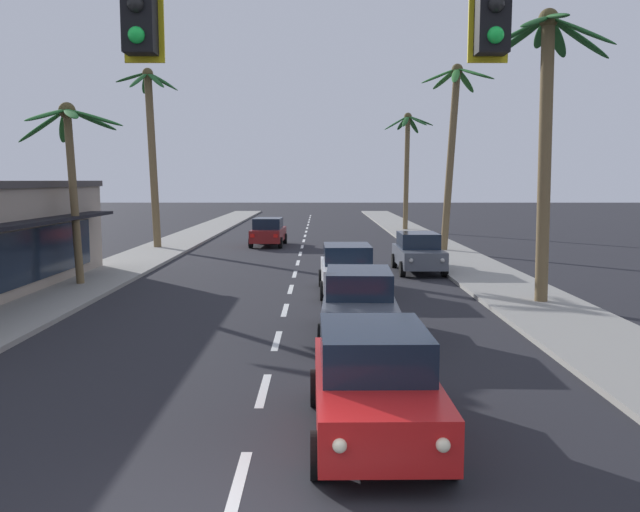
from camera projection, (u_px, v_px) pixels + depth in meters
name	position (u px, v px, depth m)	size (l,w,h in m)	color
sidewalk_right	(482.00, 274.00, 27.21)	(3.20, 110.00, 0.14)	gray
sidewalk_left	(103.00, 274.00, 27.16)	(3.20, 110.00, 0.14)	gray
lane_markings	(303.00, 277.00, 26.72)	(4.28, 86.68, 0.01)	silver
traffic_signal_mast	(504.00, 72.00, 6.83)	(10.93, 0.41, 6.96)	#2D2D33
sedan_lead_at_stop_bar	(372.00, 382.00, 10.09)	(1.99, 4.47, 1.68)	red
sedan_third_in_queue	(357.00, 303.00, 16.55)	(2.06, 4.49, 1.68)	#4C515B
sedan_fifth_in_queue	(345.00, 269.00, 23.02)	(2.01, 4.47, 1.68)	silver
sedan_oncoming_far	(267.00, 232.00, 39.54)	(2.08, 4.50, 1.68)	maroon
sedan_parked_nearest_kerb	(416.00, 252.00, 28.31)	(1.97, 4.46, 1.68)	#4C515B
palm_left_second	(68.00, 147.00, 23.73)	(3.84, 3.72, 6.69)	brown
palm_left_third	(150.00, 135.00, 36.95)	(3.56, 3.27, 10.10)	brown
palm_right_second	(544.00, 102.00, 20.13)	(4.06, 4.49, 9.04)	brown
palm_right_third	(451.00, 129.00, 35.34)	(4.01, 3.62, 10.05)	brown
palm_right_farthest	(406.00, 151.00, 50.68)	(3.94, 3.86, 9.04)	brown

